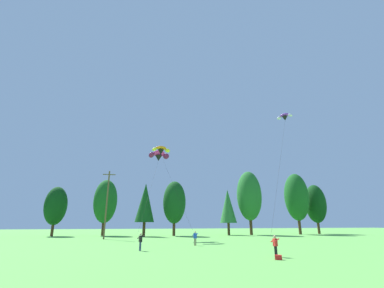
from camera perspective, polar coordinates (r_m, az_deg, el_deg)
The scene contains 16 objects.
treeline_tree_c at distance 64.39m, azimuth -27.25°, elevation -11.71°, with size 4.53×4.53×10.10m.
treeline_tree_d at distance 62.64m, azimuth -18.12°, elevation -11.60°, with size 5.02×5.02×11.91m.
treeline_tree_e at distance 57.09m, azimuth -10.03°, elevation -12.30°, with size 3.94×3.94×10.64m.
treeline_tree_f at distance 59.18m, azimuth -3.81°, elevation -12.37°, with size 4.90×4.90×11.49m.
treeline_tree_g at distance 63.10m, azimuth 7.72°, elevation -13.10°, with size 3.81×3.81×10.07m.
treeline_tree_h at distance 64.81m, azimuth 12.19°, elevation -10.80°, with size 5.70×5.70×14.45m.
treeline_tree_i at distance 70.80m, azimuth 21.54°, elevation -10.53°, with size 5.68×5.68×14.37m.
treeline_tree_j at distance 75.52m, azimuth 25.03°, elevation -11.56°, with size 5.04×5.04×11.98m.
utility_pole at distance 49.70m, azimuth -17.85°, elevation -11.88°, with size 2.20×0.26×11.60m.
kite_flyer_near at distance 28.84m, azimuth -11.02°, elevation -19.66°, with size 0.68×0.70×1.69m.
kite_flyer_mid at distance 34.70m, azimuth 0.68°, elevation -19.36°, with size 0.75×0.76×1.69m.
kite_flyer_far at distance 24.58m, azimuth 17.47°, elevation -19.84°, with size 0.55×0.59×1.69m.
parafoil_kite_high_magenta at distance 49.58m, azimuth -7.16°, elevation -2.49°, with size 5.58×20.25×14.08m.
parafoil_kite_mid_orange at distance 46.84m, azimuth -6.67°, elevation -1.28°, with size 4.97×12.24×14.07m.
parafoil_kite_far_purple at distance 42.63m, azimuth 19.30°, elevation 5.54°, with size 11.14×13.12×16.99m.
picnic_cooler at distance 22.95m, azimuth 18.08°, elevation -22.16°, with size 0.52×0.36×0.34m, color red.
Camera 1 is at (-5.71, -4.39, 2.74)m, focal length 24.81 mm.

